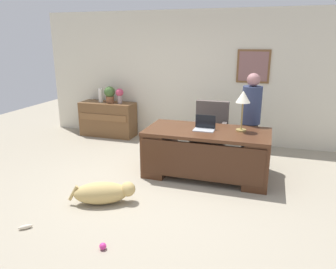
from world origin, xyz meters
TOP-DOWN VIEW (x-y plane):
  - ground_plane at (0.00, 0.00)m, footprint 12.00×12.00m
  - back_wall at (0.01, 2.60)m, footprint 7.00×0.16m
  - desk at (0.59, 0.66)m, footprint 1.93×0.94m
  - credenza at (-1.98, 2.25)m, footprint 1.23×0.50m
  - armchair at (0.48, 1.55)m, footprint 0.60×0.59m
  - person_standing at (1.20, 1.30)m, footprint 0.32×0.32m
  - dog_lying at (-0.53, -0.65)m, footprint 0.84×0.56m
  - laptop at (0.54, 0.70)m, footprint 0.32×0.22m
  - desk_lamp at (1.09, 0.81)m, footprint 0.22×0.22m
  - vase_with_flowers at (-1.67, 2.25)m, footprint 0.17×0.17m
  - vase_empty at (-2.14, 2.25)m, footprint 0.10×0.10m
  - potted_plant at (-1.91, 2.25)m, footprint 0.24×0.24m
  - dog_toy_ball at (-0.06, -1.55)m, footprint 0.07×0.07m
  - dog_toy_bone at (-1.11, -1.49)m, footprint 0.15×0.15m

SIDE VIEW (x-z plane):
  - ground_plane at x=0.00m, z-range 0.00..0.00m
  - dog_toy_bone at x=-1.11m, z-range 0.00..0.05m
  - dog_toy_ball at x=-0.06m, z-range 0.00..0.07m
  - dog_lying at x=-0.53m, z-range 0.00..0.30m
  - credenza at x=-1.98m, z-range 0.00..0.77m
  - desk at x=0.59m, z-range 0.04..0.79m
  - armchair at x=0.48m, z-range -0.05..0.98m
  - laptop at x=0.54m, z-range 0.70..0.93m
  - person_standing at x=1.20m, z-range 0.02..1.62m
  - vase_empty at x=-2.14m, z-range 0.76..1.07m
  - vase_with_flowers at x=-1.67m, z-range 0.80..1.12m
  - potted_plant at x=-1.91m, z-range 0.78..1.14m
  - desk_lamp at x=1.09m, z-range 0.94..1.56m
  - back_wall at x=0.01m, z-range 0.00..2.70m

